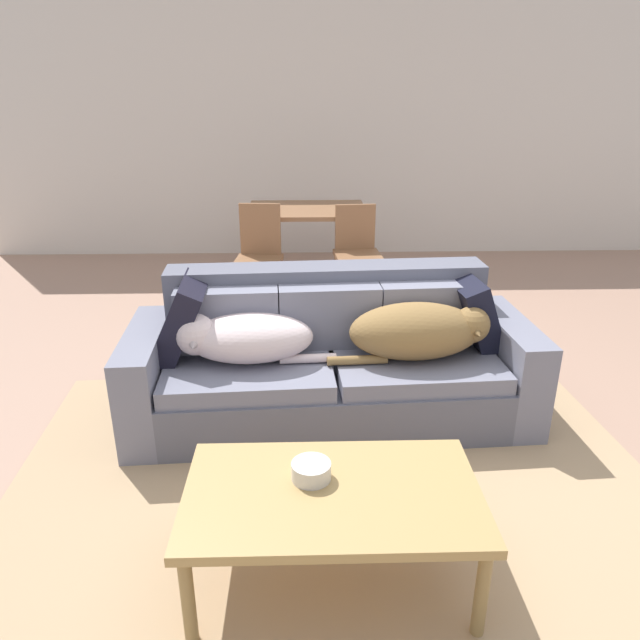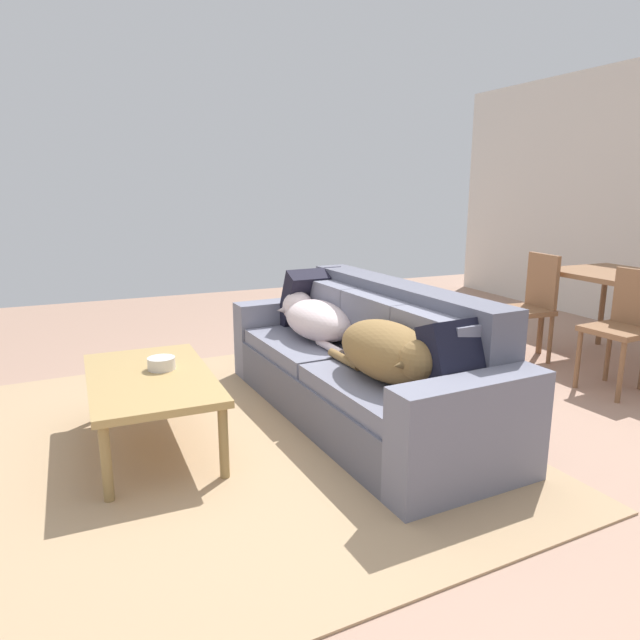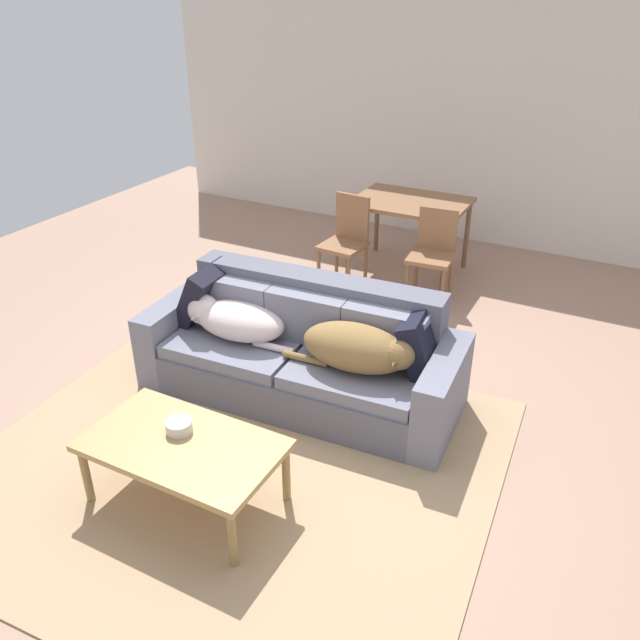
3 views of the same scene
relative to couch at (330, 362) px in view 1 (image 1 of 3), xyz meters
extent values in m
plane|color=tan|center=(0.25, -0.29, -0.33)|extent=(10.00, 10.00, 0.00)
cube|color=silver|center=(0.25, 3.71, 1.02)|extent=(8.00, 0.12, 2.70)
cube|color=tan|center=(0.00, -0.94, -0.32)|extent=(3.40, 3.08, 0.01)
cube|color=slate|center=(0.00, -0.06, -0.17)|extent=(1.97, 0.97, 0.31)
cube|color=slate|center=(-0.48, -0.09, 0.04)|extent=(0.98, 0.88, 0.10)
cube|color=slate|center=(0.48, -0.04, 0.04)|extent=(0.98, 0.88, 0.10)
cube|color=slate|center=(-0.01, 0.25, 0.31)|extent=(1.94, 0.35, 0.44)
cube|color=slate|center=(-0.60, 0.02, 0.27)|extent=(0.60, 0.19, 0.37)
cube|color=slate|center=(0.00, 0.06, 0.27)|extent=(0.60, 0.19, 0.37)
cube|color=slate|center=(0.59, 0.09, 0.27)|extent=(0.60, 0.19, 0.37)
cube|color=slate|center=(-1.06, -0.13, -0.04)|extent=(0.25, 0.87, 0.59)
cube|color=slate|center=(1.06, 0.00, -0.04)|extent=(0.25, 0.87, 0.59)
ellipsoid|color=silver|center=(-0.46, -0.13, 0.22)|extent=(0.72, 0.43, 0.27)
sphere|color=silver|center=(-0.75, -0.17, 0.26)|extent=(0.23, 0.23, 0.23)
cone|color=#A99797|center=(-0.75, -0.27, 0.25)|extent=(0.11, 0.13, 0.10)
cylinder|color=silver|center=(-0.13, -0.19, 0.12)|extent=(0.32, 0.07, 0.05)
ellipsoid|color=olive|center=(0.47, -0.12, 0.25)|extent=(0.77, 0.43, 0.32)
sphere|color=olive|center=(0.79, -0.12, 0.28)|extent=(0.21, 0.21, 0.21)
cone|color=brown|center=(0.79, -0.22, 0.27)|extent=(0.10, 0.12, 0.09)
cylinder|color=olive|center=(0.14, -0.22, 0.12)|extent=(0.34, 0.07, 0.05)
cube|color=black|center=(-0.86, -0.01, 0.29)|extent=(0.35, 0.47, 0.47)
cube|color=black|center=(0.86, 0.09, 0.27)|extent=(0.32, 0.44, 0.44)
cube|color=tan|center=(-0.05, -1.33, 0.09)|extent=(1.13, 0.66, 0.04)
cylinder|color=olive|center=(-0.57, -1.60, -0.13)|extent=(0.05, 0.05, 0.40)
cylinder|color=olive|center=(0.46, -1.60, -0.13)|extent=(0.05, 0.05, 0.40)
cylinder|color=olive|center=(-0.57, -1.05, -0.13)|extent=(0.05, 0.05, 0.40)
cylinder|color=olive|center=(0.46, -1.05, -0.13)|extent=(0.05, 0.05, 0.40)
cylinder|color=silver|center=(-0.13, -1.25, 0.14)|extent=(0.16, 0.16, 0.07)
cube|color=#8C5F3D|center=(-0.12, 2.46, 0.42)|extent=(1.12, 0.84, 0.04)
cylinder|color=brown|center=(-0.63, 2.09, 0.03)|extent=(0.05, 0.05, 0.73)
cylinder|color=brown|center=(0.39, 2.09, 0.03)|extent=(0.05, 0.05, 0.73)
cylinder|color=brown|center=(-0.63, 2.83, 0.03)|extent=(0.05, 0.05, 0.73)
cylinder|color=brown|center=(0.39, 2.83, 0.03)|extent=(0.05, 0.05, 0.73)
cube|color=#8C5F3D|center=(-0.55, 1.79, 0.10)|extent=(0.43, 0.43, 0.04)
cube|color=#8C5F3D|center=(-0.53, 1.97, 0.35)|extent=(0.36, 0.07, 0.45)
cylinder|color=brown|center=(-0.73, 1.64, -0.12)|extent=(0.04, 0.04, 0.41)
cylinder|color=brown|center=(-0.39, 1.61, -0.12)|extent=(0.04, 0.04, 0.41)
cylinder|color=brown|center=(-0.70, 1.98, -0.12)|extent=(0.04, 0.04, 0.41)
cylinder|color=brown|center=(-0.37, 1.95, -0.12)|extent=(0.04, 0.04, 0.41)
cube|color=#8C5F3D|center=(0.33, 1.86, 0.13)|extent=(0.43, 0.43, 0.04)
cube|color=#8C5F3D|center=(0.31, 2.04, 0.35)|extent=(0.36, 0.06, 0.40)
cylinder|color=brown|center=(0.17, 1.68, -0.11)|extent=(0.04, 0.04, 0.44)
cylinder|color=brown|center=(0.51, 1.70, -0.11)|extent=(0.04, 0.04, 0.44)
cylinder|color=brown|center=(0.14, 2.02, -0.11)|extent=(0.04, 0.04, 0.44)
cylinder|color=brown|center=(0.48, 2.04, -0.11)|extent=(0.04, 0.04, 0.44)
camera|label=1|loc=(-0.15, -3.15, 1.54)|focal=32.96mm
camera|label=2|loc=(3.09, -1.66, 1.13)|focal=32.00mm
camera|label=3|loc=(1.99, -3.54, 2.48)|focal=36.34mm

